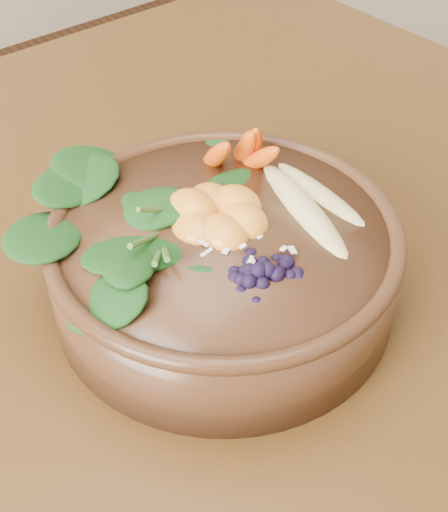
{
  "coord_description": "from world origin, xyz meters",
  "views": [
    {
      "loc": [
        0.01,
        -0.39,
        1.17
      ],
      "look_at": [
        0.28,
        -0.07,
        0.8
      ],
      "focal_mm": 50.0,
      "sensor_mm": 36.0,
      "label": 1
    }
  ],
  "objects_px": {
    "kale_heap": "(144,182)",
    "banana_halves": "(313,187)",
    "carrot_cluster": "(241,126)",
    "stoneware_bowl": "(224,265)",
    "mandarin_cluster": "(217,201)",
    "blueberry_pile": "(262,255)"
  },
  "relations": [
    {
      "from": "kale_heap",
      "to": "carrot_cluster",
      "type": "bearing_deg",
      "value": -4.27
    },
    {
      "from": "blueberry_pile",
      "to": "carrot_cluster",
      "type": "bearing_deg",
      "value": 55.66
    },
    {
      "from": "mandarin_cluster",
      "to": "carrot_cluster",
      "type": "bearing_deg",
      "value": 35.41
    },
    {
      "from": "carrot_cluster",
      "to": "banana_halves",
      "type": "xyz_separation_m",
      "value": [
        0.01,
        -0.08,
        -0.02
      ]
    },
    {
      "from": "stoneware_bowl",
      "to": "banana_halves",
      "type": "xyz_separation_m",
      "value": [
        0.08,
        -0.02,
        0.05
      ]
    },
    {
      "from": "kale_heap",
      "to": "banana_halves",
      "type": "relative_size",
      "value": 1.21
    },
    {
      "from": "kale_heap",
      "to": "blueberry_pile",
      "type": "bearing_deg",
      "value": -82.99
    },
    {
      "from": "stoneware_bowl",
      "to": "banana_halves",
      "type": "bearing_deg",
      "value": -12.04
    },
    {
      "from": "banana_halves",
      "to": "carrot_cluster",
      "type": "bearing_deg",
      "value": 113.06
    },
    {
      "from": "stoneware_bowl",
      "to": "carrot_cluster",
      "type": "relative_size",
      "value": 3.62
    },
    {
      "from": "banana_halves",
      "to": "mandarin_cluster",
      "type": "relative_size",
      "value": 1.71
    },
    {
      "from": "banana_halves",
      "to": "mandarin_cluster",
      "type": "distance_m",
      "value": 0.08
    },
    {
      "from": "stoneware_bowl",
      "to": "banana_halves",
      "type": "relative_size",
      "value": 1.84
    },
    {
      "from": "banana_halves",
      "to": "mandarin_cluster",
      "type": "bearing_deg",
      "value": 170.25
    },
    {
      "from": "carrot_cluster",
      "to": "mandarin_cluster",
      "type": "height_order",
      "value": "carrot_cluster"
    },
    {
      "from": "carrot_cluster",
      "to": "banana_halves",
      "type": "relative_size",
      "value": 0.51
    },
    {
      "from": "kale_heap",
      "to": "stoneware_bowl",
      "type": "bearing_deg",
      "value": -67.92
    },
    {
      "from": "stoneware_bowl",
      "to": "carrot_cluster",
      "type": "bearing_deg",
      "value": 41.52
    },
    {
      "from": "kale_heap",
      "to": "blueberry_pile",
      "type": "xyz_separation_m",
      "value": [
        0.02,
        -0.12,
        -0.0
      ]
    },
    {
      "from": "kale_heap",
      "to": "banana_halves",
      "type": "height_order",
      "value": "kale_heap"
    },
    {
      "from": "stoneware_bowl",
      "to": "carrot_cluster",
      "type": "xyz_separation_m",
      "value": [
        0.07,
        0.06,
        0.08
      ]
    },
    {
      "from": "kale_heap",
      "to": "mandarin_cluster",
      "type": "height_order",
      "value": "kale_heap"
    }
  ]
}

